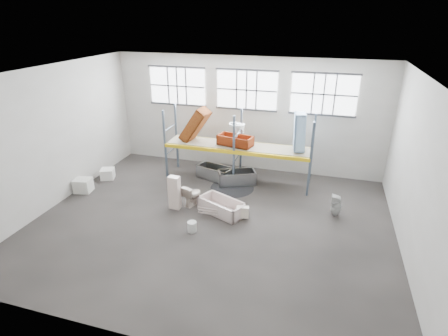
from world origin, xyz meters
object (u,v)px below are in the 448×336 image
at_px(toilet_white, 336,205).
at_px(rust_tub_flat, 235,140).
at_px(toilet_beige, 192,195).
at_px(steel_tub_left, 215,172).
at_px(blue_tub_upright, 299,132).
at_px(carton_near, 83,185).
at_px(bathtub_beige, 222,206).
at_px(cistern_tall, 175,193).
at_px(bucket, 192,227).
at_px(steel_tub_right, 237,177).

xyz_separation_m(toilet_white, rust_tub_flat, (-4.16, 1.79, 1.42)).
height_order(toilet_beige, steel_tub_left, toilet_beige).
relative_size(rust_tub_flat, blue_tub_upright, 0.96).
bearing_deg(carton_near, toilet_beige, 3.14).
height_order(bathtub_beige, cistern_tall, cistern_tall).
height_order(toilet_white, rust_tub_flat, rust_tub_flat).
height_order(toilet_white, bucket, toilet_white).
distance_m(toilet_beige, steel_tub_left, 2.42).
bearing_deg(steel_tub_left, toilet_white, -19.01).
distance_m(steel_tub_right, carton_near, 6.24).
bearing_deg(bathtub_beige, toilet_white, 37.82).
xyz_separation_m(cistern_tall, steel_tub_right, (1.67, 2.62, -0.35)).
height_order(steel_tub_left, steel_tub_right, steel_tub_right).
distance_m(cistern_tall, steel_tub_left, 2.94).
xyz_separation_m(toilet_beige, toilet_white, (5.16, 0.68, -0.01)).
bearing_deg(bathtub_beige, bucket, -88.19).
bearing_deg(blue_tub_upright, toilet_white, -49.03).
xyz_separation_m(steel_tub_left, rust_tub_flat, (0.88, 0.05, 1.54)).
height_order(bathtub_beige, carton_near, carton_near).
bearing_deg(toilet_beige, steel_tub_right, -97.02).
xyz_separation_m(bathtub_beige, rust_tub_flat, (-0.23, 2.73, 1.57)).
xyz_separation_m(toilet_beige, steel_tub_left, (0.12, 2.42, -0.13)).
bearing_deg(cistern_tall, bathtub_beige, 9.97).
relative_size(toilet_beige, steel_tub_right, 0.53).
height_order(cistern_tall, carton_near, cistern_tall).
xyz_separation_m(blue_tub_upright, carton_near, (-8.13, -2.79, -2.12)).
bearing_deg(carton_near, steel_tub_right, 23.00).
relative_size(toilet_white, carton_near, 1.25).
bearing_deg(rust_tub_flat, blue_tub_upright, 1.71).
height_order(bucket, carton_near, carton_near).
relative_size(steel_tub_left, steel_tub_right, 0.99).
relative_size(toilet_white, steel_tub_right, 0.52).
xyz_separation_m(toilet_beige, bucket, (0.64, -1.70, -0.23)).
bearing_deg(steel_tub_left, blue_tub_upright, 2.07).
xyz_separation_m(toilet_white, carton_near, (-9.75, -0.93, -0.12)).
bearing_deg(carton_near, bucket, -15.49).
xyz_separation_m(toilet_beige, carton_near, (-4.59, -0.25, -0.13)).
xyz_separation_m(cistern_tall, blue_tub_upright, (4.05, 2.97, 1.76)).
distance_m(steel_tub_right, rust_tub_flat, 1.57).
bearing_deg(toilet_white, steel_tub_left, -109.78).
bearing_deg(blue_tub_upright, rust_tub_flat, -178.29).
bearing_deg(carton_near, steel_tub_left, 29.55).
distance_m(rust_tub_flat, bucket, 4.49).
bearing_deg(bathtub_beige, toilet_beige, -167.68).
distance_m(toilet_beige, bucket, 1.83).
height_order(bathtub_beige, bucket, bathtub_beige).
bearing_deg(steel_tub_left, bucket, -82.79).
relative_size(bucket, carton_near, 0.56).
xyz_separation_m(steel_tub_right, blue_tub_upright, (2.39, 0.35, 2.11)).
bearing_deg(blue_tub_upright, steel_tub_right, -171.61).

